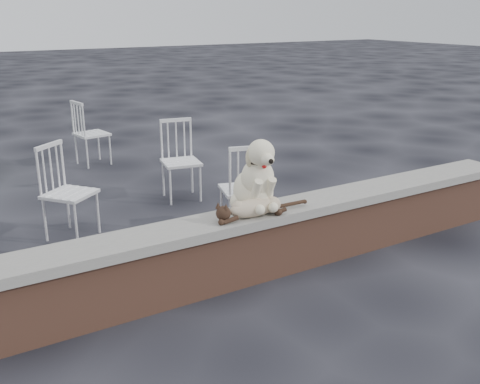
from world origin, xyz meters
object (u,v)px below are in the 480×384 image
dog (253,173)px  cat (255,206)px  chair_e (92,133)px  chair_c (243,188)px  chair_a (70,192)px  chair_b (181,161)px

dog → cat: 0.28m
chair_e → chair_c: bearing=179.5°
chair_e → chair_a: same height
cat → chair_a: size_ratio=1.08×
chair_b → chair_e: size_ratio=1.00×
chair_b → chair_e: bearing=112.4°
cat → chair_e: chair_e is taller
chair_b → chair_a: size_ratio=1.00×
chair_b → chair_a: same height
cat → chair_a: 2.03m
cat → dog: bearing=67.8°
dog → cat: dog is taller
chair_b → dog: bearing=-88.1°
dog → cat: bearing=-112.2°
dog → chair_a: dog is taller
dog → chair_e: size_ratio=0.67×
dog → chair_c: dog is taller
dog → chair_e: 4.20m
chair_a → dog: bearing=-93.4°
cat → chair_c: (0.49, 0.98, -0.20)m
chair_b → chair_e: same height
dog → chair_e: bearing=97.5°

